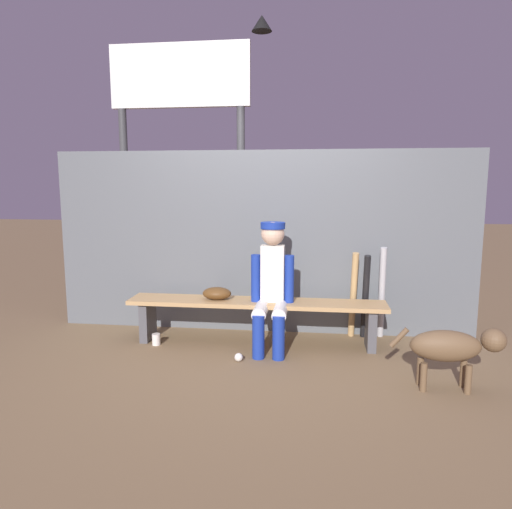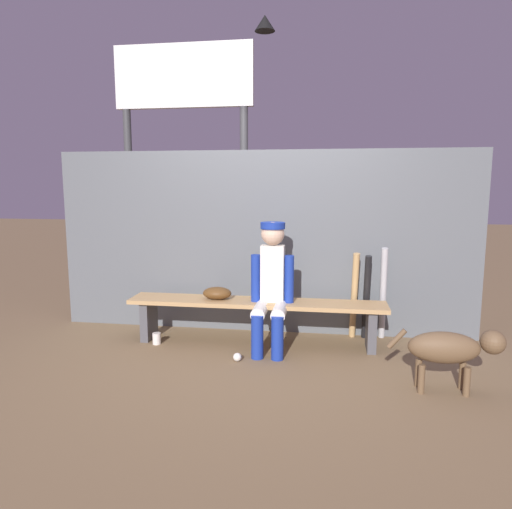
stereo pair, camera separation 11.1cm
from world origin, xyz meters
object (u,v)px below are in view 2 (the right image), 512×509
player_seated (271,282)px  cup_on_bench (257,293)px  cup_on_ground (157,338)px  scoreboard (189,113)px  dugout_bench (256,310)px  bat_wood_tan (354,296)px  baseball (237,357)px  baseball_glove (217,293)px  bat_aluminum_black (366,298)px  dog (452,348)px  bat_aluminum_silver (383,294)px

player_seated → cup_on_bench: bearing=132.3°
cup_on_ground → scoreboard: scoreboard is taller
dugout_bench → cup_on_bench: cup_on_bench is taller
player_seated → bat_wood_tan: player_seated is taller
dugout_bench → baseball: (-0.09, -0.48, -0.30)m
cup_on_bench → baseball_glove: bearing=-168.7°
bat_aluminum_black → baseball: bearing=-146.6°
dugout_bench → dog: dog is taller
scoreboard → dog: (2.67, -2.31, -2.08)m
bat_aluminum_silver → cup_on_bench: 1.26m
player_seated → baseball_glove: (-0.54, 0.10, -0.15)m
baseball → scoreboard: (-0.98, 1.96, 2.38)m
player_seated → dog: (1.44, -0.72, -0.30)m
bat_aluminum_black → baseball: bat_aluminum_black is taller
baseball → dugout_bench: bearing=78.8°
bat_aluminum_silver → dog: bearing=-72.3°
bat_aluminum_silver → cup_on_bench: bearing=-168.4°
bat_aluminum_black → cup_on_bench: bearing=-168.9°
cup_on_bench → scoreboard: 2.61m
bat_aluminum_black → cup_on_ground: bearing=-167.7°
player_seated → cup_on_ground: player_seated is taller
dugout_bench → bat_aluminum_black: size_ratio=2.87×
baseball → bat_aluminum_silver: bearing=31.3°
cup_on_bench → scoreboard: size_ratio=0.03×
bat_aluminum_silver → cup_on_ground: size_ratio=8.50×
baseball_glove → dog: size_ratio=0.33×
bat_aluminum_black → dog: bearing=-64.4°
player_seated → scoreboard: 2.68m
scoreboard → dog: 4.10m
dugout_bench → bat_wood_tan: bearing=17.0°
bat_wood_tan → dugout_bench: bearing=-163.0°
bat_aluminum_black → scoreboard: size_ratio=0.25×
bat_aluminum_silver → scoreboard: 3.23m
player_seated → baseball_glove: size_ratio=4.26×
baseball_glove → cup_on_ground: (-0.57, -0.15, -0.44)m
bat_aluminum_black → cup_on_bench: 1.09m
baseball_glove → bat_aluminum_black: bat_aluminum_black is taller
bat_wood_tan → dog: bat_wood_tan is taller
dog → dugout_bench: bearing=152.5°
baseball_glove → player_seated: bearing=-10.9°
baseball_glove → bat_aluminum_black: 1.48m
baseball → player_seated: bearing=55.7°
dugout_bench → cup_on_ground: dugout_bench is taller
baseball_glove → baseball: (0.29, -0.48, -0.45)m
scoreboard → dog: size_ratio=4.14×
bat_aluminum_black → cup_on_bench: (-1.07, -0.21, 0.06)m
baseball_glove → bat_wood_tan: bearing=12.3°
cup_on_ground → cup_on_bench: cup_on_bench is taller
dugout_bench → scoreboard: scoreboard is taller
baseball_glove → bat_aluminum_silver: (1.61, 0.33, -0.02)m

